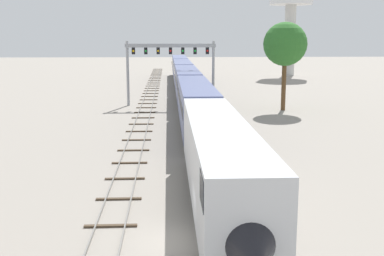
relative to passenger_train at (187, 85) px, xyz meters
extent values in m
plane|color=gray|center=(-2.00, -46.34, -2.61)|extent=(400.00, 400.00, 0.00)
cube|color=slate|center=(-0.72, 13.66, -2.53)|extent=(0.07, 200.00, 0.16)
cube|color=slate|center=(0.72, 13.66, -2.53)|extent=(0.07, 200.00, 0.16)
cube|color=#473828|center=(0.00, -44.34, -2.56)|extent=(2.60, 0.24, 0.10)
cube|color=#473828|center=(0.00, -40.34, -2.56)|extent=(2.60, 0.24, 0.10)
cube|color=#473828|center=(0.00, -36.34, -2.56)|extent=(2.60, 0.24, 0.10)
cube|color=#473828|center=(0.00, -32.34, -2.56)|extent=(2.60, 0.24, 0.10)
cube|color=#473828|center=(0.00, -28.34, -2.56)|extent=(2.60, 0.24, 0.10)
cube|color=#473828|center=(0.00, -24.34, -2.56)|extent=(2.60, 0.24, 0.10)
cube|color=#473828|center=(0.00, -20.34, -2.56)|extent=(2.60, 0.24, 0.10)
cube|color=#473828|center=(0.00, -16.34, -2.56)|extent=(2.60, 0.24, 0.10)
cube|color=#473828|center=(0.00, -12.34, -2.56)|extent=(2.60, 0.24, 0.10)
cube|color=#473828|center=(0.00, -8.34, -2.56)|extent=(2.60, 0.24, 0.10)
cube|color=#473828|center=(0.00, -4.34, -2.56)|extent=(2.60, 0.24, 0.10)
cube|color=#473828|center=(0.00, -0.34, -2.56)|extent=(2.60, 0.24, 0.10)
cube|color=#473828|center=(0.00, 3.66, -2.56)|extent=(2.60, 0.24, 0.10)
cube|color=#473828|center=(0.00, 7.66, -2.56)|extent=(2.60, 0.24, 0.10)
cube|color=#473828|center=(0.00, 11.66, -2.56)|extent=(2.60, 0.24, 0.10)
cube|color=#473828|center=(0.00, 15.66, -2.56)|extent=(2.60, 0.24, 0.10)
cube|color=#473828|center=(0.00, 19.66, -2.56)|extent=(2.60, 0.24, 0.10)
cube|color=#473828|center=(0.00, 23.66, -2.56)|extent=(2.60, 0.24, 0.10)
cube|color=#473828|center=(0.00, 27.66, -2.56)|extent=(2.60, 0.24, 0.10)
cube|color=#473828|center=(0.00, 31.66, -2.56)|extent=(2.60, 0.24, 0.10)
cube|color=#473828|center=(0.00, 35.66, -2.56)|extent=(2.60, 0.24, 0.10)
cube|color=#473828|center=(0.00, 39.66, -2.56)|extent=(2.60, 0.24, 0.10)
cube|color=#473828|center=(0.00, 43.66, -2.56)|extent=(2.60, 0.24, 0.10)
cube|color=#473828|center=(0.00, 47.66, -2.56)|extent=(2.60, 0.24, 0.10)
cube|color=#473828|center=(0.00, 51.66, -2.56)|extent=(2.60, 0.24, 0.10)
cube|color=#473828|center=(0.00, 55.66, -2.56)|extent=(2.60, 0.24, 0.10)
cube|color=#473828|center=(0.00, 59.66, -2.56)|extent=(2.60, 0.24, 0.10)
cube|color=#473828|center=(0.00, 63.66, -2.56)|extent=(2.60, 0.24, 0.10)
cube|color=#473828|center=(0.00, 67.66, -2.56)|extent=(2.60, 0.24, 0.10)
cube|color=#473828|center=(0.00, 71.66, -2.56)|extent=(2.60, 0.24, 0.10)
cube|color=#473828|center=(0.00, 75.66, -2.56)|extent=(2.60, 0.24, 0.10)
cube|color=#473828|center=(0.00, 79.66, -2.56)|extent=(2.60, 0.24, 0.10)
cube|color=#473828|center=(0.00, 83.66, -2.56)|extent=(2.60, 0.24, 0.10)
cube|color=#473828|center=(0.00, 87.66, -2.56)|extent=(2.60, 0.24, 0.10)
cube|color=#473828|center=(0.00, 91.66, -2.56)|extent=(2.60, 0.24, 0.10)
cube|color=#473828|center=(0.00, 95.66, -2.56)|extent=(2.60, 0.24, 0.10)
cube|color=#473828|center=(0.00, 99.66, -2.56)|extent=(2.60, 0.24, 0.10)
cube|color=#473828|center=(0.00, 103.66, -2.56)|extent=(2.60, 0.24, 0.10)
cube|color=#473828|center=(0.00, 107.66, -2.56)|extent=(2.60, 0.24, 0.10)
cube|color=#473828|center=(0.00, 111.66, -2.56)|extent=(2.60, 0.24, 0.10)
cube|color=slate|center=(-6.22, -6.34, -2.53)|extent=(0.07, 160.00, 0.16)
cube|color=slate|center=(-4.78, -6.34, -2.53)|extent=(0.07, 160.00, 0.16)
cube|color=#473828|center=(-5.50, -44.34, -2.56)|extent=(2.60, 0.24, 0.10)
cube|color=#473828|center=(-5.50, -40.34, -2.56)|extent=(2.60, 0.24, 0.10)
cube|color=#473828|center=(-5.50, -36.34, -2.56)|extent=(2.60, 0.24, 0.10)
cube|color=#473828|center=(-5.50, -32.34, -2.56)|extent=(2.60, 0.24, 0.10)
cube|color=#473828|center=(-5.50, -28.34, -2.56)|extent=(2.60, 0.24, 0.10)
cube|color=#473828|center=(-5.50, -24.34, -2.56)|extent=(2.60, 0.24, 0.10)
cube|color=#473828|center=(-5.50, -20.34, -2.56)|extent=(2.60, 0.24, 0.10)
cube|color=#473828|center=(-5.50, -16.34, -2.56)|extent=(2.60, 0.24, 0.10)
cube|color=#473828|center=(-5.50, -12.34, -2.56)|extent=(2.60, 0.24, 0.10)
cube|color=#473828|center=(-5.50, -8.34, -2.56)|extent=(2.60, 0.24, 0.10)
cube|color=#473828|center=(-5.50, -4.34, -2.56)|extent=(2.60, 0.24, 0.10)
cube|color=#473828|center=(-5.50, -0.34, -2.56)|extent=(2.60, 0.24, 0.10)
cube|color=#473828|center=(-5.50, 3.66, -2.56)|extent=(2.60, 0.24, 0.10)
cube|color=#473828|center=(-5.50, 7.66, -2.56)|extent=(2.60, 0.24, 0.10)
cube|color=#473828|center=(-5.50, 11.66, -2.56)|extent=(2.60, 0.24, 0.10)
cube|color=#473828|center=(-5.50, 15.66, -2.56)|extent=(2.60, 0.24, 0.10)
cube|color=#473828|center=(-5.50, 19.66, -2.56)|extent=(2.60, 0.24, 0.10)
cube|color=#473828|center=(-5.50, 23.66, -2.56)|extent=(2.60, 0.24, 0.10)
cube|color=#473828|center=(-5.50, 27.66, -2.56)|extent=(2.60, 0.24, 0.10)
cube|color=#473828|center=(-5.50, 31.66, -2.56)|extent=(2.60, 0.24, 0.10)
cube|color=#473828|center=(-5.50, 35.66, -2.56)|extent=(2.60, 0.24, 0.10)
cube|color=#473828|center=(-5.50, 39.66, -2.56)|extent=(2.60, 0.24, 0.10)
cube|color=#473828|center=(-5.50, 43.66, -2.56)|extent=(2.60, 0.24, 0.10)
cube|color=#473828|center=(-5.50, 47.66, -2.56)|extent=(2.60, 0.24, 0.10)
cube|color=#473828|center=(-5.50, 51.66, -2.56)|extent=(2.60, 0.24, 0.10)
cube|color=#473828|center=(-5.50, 55.66, -2.56)|extent=(2.60, 0.24, 0.10)
cube|color=#473828|center=(-5.50, 59.66, -2.56)|extent=(2.60, 0.24, 0.10)
cube|color=#473828|center=(-5.50, 63.66, -2.56)|extent=(2.60, 0.24, 0.10)
cube|color=#473828|center=(-5.50, 67.66, -2.56)|extent=(2.60, 0.24, 0.10)
cube|color=#473828|center=(-5.50, 71.66, -2.56)|extent=(2.60, 0.24, 0.10)
cube|color=silver|center=(0.00, -42.36, 0.29)|extent=(3.00, 19.96, 3.80)
cone|color=black|center=(0.00, -52.54, -0.11)|extent=(2.88, 2.60, 2.88)
cube|color=black|center=(0.00, -51.14, 1.43)|extent=(3.04, 1.80, 1.10)
cube|color=black|center=(0.00, -42.36, -2.11)|extent=(2.52, 17.97, 1.00)
cube|color=#4C5684|center=(0.00, -21.39, 0.29)|extent=(3.00, 19.96, 3.80)
cube|color=black|center=(0.00, -21.39, 0.69)|extent=(3.04, 18.37, 0.90)
cube|color=black|center=(0.00, -21.39, -2.11)|extent=(2.52, 17.97, 1.00)
cube|color=#4C5684|center=(0.00, -0.43, 0.29)|extent=(3.00, 19.96, 3.80)
cube|color=black|center=(0.00, -0.43, 0.69)|extent=(3.04, 18.37, 0.90)
cube|color=black|center=(0.00, -0.43, -2.11)|extent=(2.52, 17.97, 1.00)
cube|color=#4C5684|center=(0.00, 20.54, 0.29)|extent=(3.00, 19.96, 3.80)
cube|color=black|center=(0.00, 20.54, 0.69)|extent=(3.04, 18.37, 0.90)
cube|color=black|center=(0.00, 20.54, -2.11)|extent=(2.52, 17.97, 1.00)
cube|color=#4C5684|center=(0.00, 41.50, 0.29)|extent=(3.00, 19.96, 3.80)
cube|color=black|center=(0.00, 41.50, 0.69)|extent=(3.04, 18.37, 0.90)
cube|color=black|center=(0.00, 41.50, -2.11)|extent=(2.52, 17.97, 1.00)
cylinder|color=#999BA0|center=(-8.00, -1.84, 1.70)|extent=(0.36, 0.36, 8.61)
cylinder|color=#999BA0|center=(3.50, -1.84, 1.70)|extent=(0.36, 0.36, 8.61)
cube|color=#999BA0|center=(-2.25, -1.84, 5.40)|extent=(12.10, 0.36, 0.50)
cube|color=black|center=(-7.18, -1.79, 4.70)|extent=(0.44, 0.32, 0.90)
sphere|color=yellow|center=(-7.18, -1.98, 4.70)|extent=(0.28, 0.28, 0.28)
cube|color=black|center=(-5.54, -1.79, 4.70)|extent=(0.44, 0.32, 0.90)
sphere|color=green|center=(-5.54, -1.98, 4.70)|extent=(0.28, 0.28, 0.28)
cube|color=black|center=(-3.89, -1.79, 4.70)|extent=(0.44, 0.32, 0.90)
sphere|color=yellow|center=(-3.89, -1.98, 4.70)|extent=(0.28, 0.28, 0.28)
cube|color=black|center=(-2.25, -1.79, 4.70)|extent=(0.44, 0.32, 0.90)
sphere|color=red|center=(-2.25, -1.98, 4.70)|extent=(0.28, 0.28, 0.28)
cube|color=black|center=(-0.61, -1.79, 4.70)|extent=(0.44, 0.32, 0.90)
sphere|color=green|center=(-0.61, -1.98, 4.70)|extent=(0.28, 0.28, 0.28)
cube|color=black|center=(1.04, -1.79, 4.70)|extent=(0.44, 0.32, 0.90)
sphere|color=green|center=(1.04, -1.98, 4.70)|extent=(0.28, 0.28, 0.28)
cube|color=black|center=(2.68, -1.79, 4.70)|extent=(0.44, 0.32, 0.90)
sphere|color=red|center=(2.68, -1.98, 4.70)|extent=(0.28, 0.28, 0.28)
cylinder|color=beige|center=(26.37, 48.12, 5.67)|extent=(2.60, 2.60, 16.56)
cylinder|color=brown|center=(11.92, -7.02, 0.58)|extent=(0.56, 0.56, 6.38)
sphere|color=#2D6B28|center=(11.92, -7.02, 5.67)|extent=(5.42, 5.42, 5.42)
camera|label=1|loc=(-2.62, -66.80, 6.58)|focal=45.05mm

